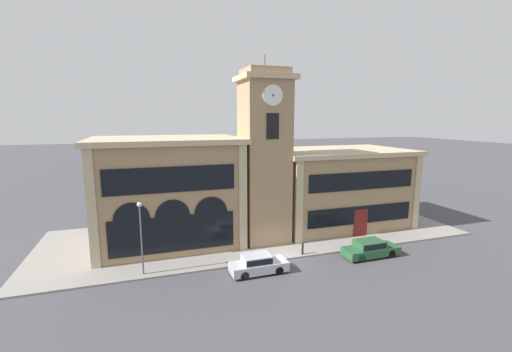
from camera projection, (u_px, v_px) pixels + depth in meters
The scene contains 9 objects.
ground_plane at pixel (284, 261), 28.37m from camera, with size 300.00×300.00×0.00m, color #424247.
sidewalk_kerb at pixel (257, 233), 34.93m from camera, with size 40.89×14.05×0.15m.
clock_tower at pixel (264, 158), 31.71m from camera, with size 4.76×4.76×17.21m.
town_hall_left_wing at pixel (168, 191), 31.87m from camera, with size 13.31×9.77×9.93m.
town_hall_right_wing at pixel (337, 187), 37.58m from camera, with size 14.81×9.77×8.33m.
parked_car_near at pixel (258, 264), 25.93m from camera, with size 4.39×1.75×1.48m.
parked_car_mid at pixel (370, 248), 29.05m from camera, with size 4.86×1.83×1.45m.
street_lamp at pixel (141, 227), 24.99m from camera, with size 0.36×0.36×5.53m.
bollard at pixel (303, 249), 29.19m from camera, with size 0.18×0.18×1.06m.
Camera 1 is at (-10.63, -24.70, 11.69)m, focal length 24.00 mm.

